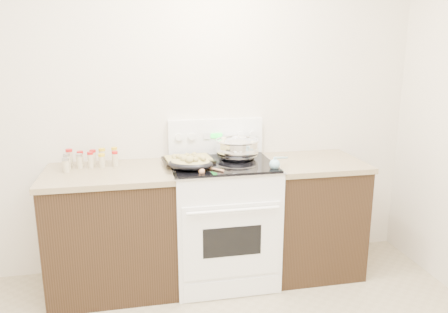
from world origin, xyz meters
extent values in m
cube|color=beige|center=(0.00, 1.77, 1.35)|extent=(4.00, 0.05, 2.70)
cube|color=black|center=(-0.48, 1.43, 0.44)|extent=(0.90, 0.64, 0.88)
cube|color=brown|center=(-0.48, 1.43, 0.90)|extent=(0.93, 0.67, 0.04)
cube|color=black|center=(1.08, 1.43, 0.44)|extent=(0.70, 0.64, 0.88)
cube|color=brown|center=(1.08, 1.43, 0.90)|extent=(0.73, 0.67, 0.04)
cube|color=white|center=(0.35, 1.42, 0.46)|extent=(0.76, 0.66, 0.92)
cube|color=white|center=(0.35, 1.08, 0.45)|extent=(0.70, 0.01, 0.55)
cube|color=black|center=(0.35, 1.08, 0.46)|extent=(0.42, 0.01, 0.22)
cylinder|color=white|center=(0.35, 1.04, 0.70)|extent=(0.65, 0.02, 0.02)
cube|color=white|center=(0.35, 1.09, 0.08)|extent=(0.70, 0.01, 0.14)
cube|color=silver|center=(0.35, 1.42, 0.93)|extent=(0.78, 0.68, 0.01)
cube|color=black|center=(0.35, 1.42, 0.94)|extent=(0.74, 0.64, 0.01)
cube|color=white|center=(0.35, 1.72, 1.08)|extent=(0.76, 0.07, 0.28)
cylinder|color=white|center=(0.05, 1.67, 1.10)|extent=(0.06, 0.02, 0.06)
cylinder|color=white|center=(0.15, 1.67, 1.10)|extent=(0.06, 0.02, 0.06)
cylinder|color=white|center=(0.55, 1.67, 1.10)|extent=(0.06, 0.02, 0.06)
cylinder|color=white|center=(0.65, 1.67, 1.10)|extent=(0.06, 0.02, 0.06)
cube|color=#19E533|center=(0.35, 1.67, 1.10)|extent=(0.09, 0.00, 0.04)
cube|color=silver|center=(0.27, 1.67, 1.10)|extent=(0.05, 0.00, 0.05)
cube|color=silver|center=(0.43, 1.67, 1.10)|extent=(0.05, 0.00, 0.05)
ellipsoid|color=silver|center=(0.48, 1.50, 1.01)|extent=(0.41, 0.41, 0.20)
cylinder|color=silver|center=(0.48, 1.50, 0.95)|extent=(0.18, 0.18, 0.01)
torus|color=silver|center=(0.48, 1.50, 1.09)|extent=(0.34, 0.34, 0.02)
cylinder|color=silver|center=(0.48, 1.50, 1.03)|extent=(0.32, 0.32, 0.11)
cylinder|color=brown|center=(0.48, 1.50, 1.08)|extent=(0.30, 0.30, 0.00)
cube|color=beige|center=(0.42, 1.50, 1.08)|extent=(0.04, 0.04, 0.03)
cube|color=beige|center=(0.42, 1.50, 1.08)|extent=(0.04, 0.04, 0.03)
cube|color=beige|center=(0.54, 1.57, 1.08)|extent=(0.04, 0.04, 0.03)
cube|color=beige|center=(0.58, 1.43, 1.08)|extent=(0.03, 0.03, 0.02)
cube|color=beige|center=(0.36, 1.47, 1.08)|extent=(0.04, 0.04, 0.03)
cube|color=beige|center=(0.46, 1.49, 1.08)|extent=(0.04, 0.04, 0.03)
cube|color=beige|center=(0.51, 1.60, 1.08)|extent=(0.03, 0.03, 0.03)
cube|color=beige|center=(0.40, 1.60, 1.08)|extent=(0.04, 0.04, 0.03)
cube|color=beige|center=(0.45, 1.46, 1.08)|extent=(0.03, 0.03, 0.03)
cube|color=beige|center=(0.50, 1.43, 1.08)|extent=(0.03, 0.03, 0.02)
cube|color=beige|center=(0.39, 1.57, 1.08)|extent=(0.04, 0.04, 0.03)
cube|color=beige|center=(0.38, 1.54, 1.08)|extent=(0.03, 0.03, 0.02)
ellipsoid|color=black|center=(0.09, 1.27, 0.98)|extent=(0.38, 0.32, 0.08)
ellipsoid|color=tan|center=(0.09, 1.27, 1.00)|extent=(0.34, 0.29, 0.06)
sphere|color=tan|center=(0.17, 1.24, 1.03)|extent=(0.04, 0.04, 0.04)
sphere|color=tan|center=(0.17, 1.21, 1.03)|extent=(0.04, 0.04, 0.04)
sphere|color=tan|center=(0.14, 1.26, 1.03)|extent=(0.05, 0.05, 0.05)
sphere|color=tan|center=(0.04, 1.24, 1.03)|extent=(0.05, 0.05, 0.05)
sphere|color=tan|center=(0.03, 1.29, 1.03)|extent=(0.05, 0.05, 0.05)
sphere|color=tan|center=(0.12, 1.20, 1.03)|extent=(0.04, 0.04, 0.04)
sphere|color=tan|center=(0.07, 1.20, 1.03)|extent=(0.05, 0.05, 0.05)
sphere|color=tan|center=(0.01, 1.32, 1.03)|extent=(0.04, 0.04, 0.04)
cube|color=black|center=(0.10, 1.50, 0.95)|extent=(0.39, 0.29, 0.02)
cube|color=tan|center=(0.10, 1.50, 0.97)|extent=(0.35, 0.25, 0.02)
sphere|color=tan|center=(0.19, 1.44, 0.98)|extent=(0.04, 0.04, 0.04)
sphere|color=tan|center=(0.16, 1.57, 0.98)|extent=(0.04, 0.04, 0.04)
sphere|color=tan|center=(0.00, 1.49, 0.98)|extent=(0.04, 0.04, 0.04)
sphere|color=tan|center=(0.00, 1.53, 0.98)|extent=(0.04, 0.04, 0.04)
sphere|color=tan|center=(0.00, 1.42, 0.98)|extent=(0.04, 0.04, 0.04)
sphere|color=tan|center=(0.08, 1.44, 0.98)|extent=(0.04, 0.04, 0.04)
sphere|color=tan|center=(0.11, 1.46, 0.98)|extent=(0.04, 0.04, 0.04)
sphere|color=tan|center=(0.15, 1.47, 0.98)|extent=(0.04, 0.04, 0.04)
sphere|color=tan|center=(0.12, 1.45, 0.98)|extent=(0.04, 0.04, 0.04)
sphere|color=tan|center=(0.10, 1.54, 0.98)|extent=(0.04, 0.04, 0.04)
cylinder|color=tan|center=(0.23, 1.24, 0.95)|extent=(0.17, 0.18, 0.01)
sphere|color=tan|center=(0.15, 1.16, 0.96)|extent=(0.04, 0.04, 0.04)
sphere|color=#8EC5D4|center=(0.68, 1.18, 0.97)|extent=(0.08, 0.08, 0.08)
cylinder|color=#8EC5D4|center=(0.75, 1.27, 1.00)|extent=(0.17, 0.19, 0.07)
cylinder|color=#BFB28C|center=(-0.77, 1.63, 0.97)|extent=(0.05, 0.05, 0.11)
cylinder|color=#B21414|center=(-0.77, 1.63, 1.04)|extent=(0.05, 0.05, 0.02)
cylinder|color=#BFB28C|center=(-0.69, 1.62, 0.97)|extent=(0.04, 0.04, 0.09)
cylinder|color=#B21414|center=(-0.69, 1.62, 1.02)|extent=(0.05, 0.05, 0.02)
cylinder|color=#BFB28C|center=(-0.60, 1.62, 0.97)|extent=(0.04, 0.04, 0.10)
cylinder|color=#B21414|center=(-0.60, 1.62, 1.03)|extent=(0.05, 0.05, 0.02)
cylinder|color=#BFB28C|center=(-0.53, 1.63, 0.97)|extent=(0.05, 0.05, 0.11)
cylinder|color=gold|center=(-0.53, 1.63, 1.03)|extent=(0.05, 0.05, 0.02)
cylinder|color=#BFB28C|center=(-0.44, 1.62, 0.98)|extent=(0.04, 0.04, 0.11)
cylinder|color=gold|center=(-0.44, 1.62, 1.04)|extent=(0.04, 0.04, 0.02)
cylinder|color=#BFB28C|center=(-0.78, 1.54, 0.97)|extent=(0.05, 0.05, 0.10)
cylinder|color=#B2B2B7|center=(-0.78, 1.54, 1.03)|extent=(0.05, 0.05, 0.02)
cylinder|color=#BFB28C|center=(-0.69, 1.55, 0.97)|extent=(0.04, 0.04, 0.09)
cylinder|color=#B2B2B7|center=(-0.69, 1.55, 1.02)|extent=(0.05, 0.05, 0.02)
cylinder|color=#BFB28C|center=(-0.61, 1.54, 0.97)|extent=(0.04, 0.04, 0.10)
cylinder|color=#B21414|center=(-0.61, 1.54, 1.03)|extent=(0.04, 0.04, 0.02)
cylinder|color=#BFB28C|center=(-0.53, 1.54, 0.96)|extent=(0.05, 0.05, 0.09)
cylinder|color=gold|center=(-0.53, 1.54, 1.01)|extent=(0.05, 0.05, 0.02)
cylinder|color=#BFB28C|center=(-0.44, 1.55, 0.97)|extent=(0.04, 0.04, 0.10)
cylinder|color=#B21414|center=(-0.44, 1.55, 1.03)|extent=(0.04, 0.04, 0.02)
cylinder|color=#BFB28C|center=(-0.77, 1.46, 0.96)|extent=(0.04, 0.04, 0.09)
cylinder|color=#B2B2B7|center=(-0.77, 1.46, 1.02)|extent=(0.05, 0.05, 0.02)
camera|label=1|loc=(-0.27, -1.68, 1.78)|focal=35.00mm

